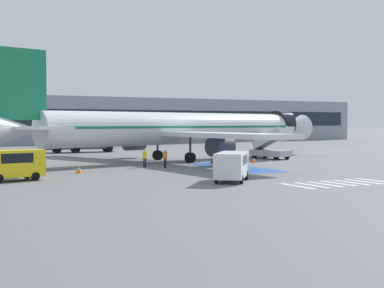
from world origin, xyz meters
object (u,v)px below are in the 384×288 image
(traffic_cone_0, at_px, (254,160))
(boarding_stairs_forward, at_px, (270,151))
(ground_crew_2, at_px, (145,157))
(traffic_cone_1, at_px, (79,169))
(airliner, at_px, (180,129))
(service_van_1, at_px, (13,163))
(fuel_tanker, at_px, (81,139))
(ground_crew_0, at_px, (221,152))
(terminal_building, at_px, (129,120))
(baggage_cart, at_px, (221,161))
(traffic_cone_2, at_px, (214,164))
(service_van_0, at_px, (232,164))
(ground_crew_1, at_px, (165,157))

(traffic_cone_0, bearing_deg, boarding_stairs_forward, 38.80)
(ground_crew_2, xyz_separation_m, traffic_cone_1, (-7.17, -2.87, -0.70))
(airliner, height_order, service_van_1, airliner)
(fuel_tanker, distance_m, ground_crew_2, 28.38)
(ground_crew_0, relative_size, terminal_building, 0.01)
(baggage_cart, bearing_deg, traffic_cone_2, 62.82)
(airliner, relative_size, traffic_cone_1, 73.35)
(boarding_stairs_forward, bearing_deg, terminal_building, 72.22)
(fuel_tanker, height_order, baggage_cart, fuel_tanker)
(boarding_stairs_forward, bearing_deg, traffic_cone_1, -177.36)
(terminal_building, bearing_deg, ground_crew_2, -109.40)
(boarding_stairs_forward, distance_m, traffic_cone_2, 14.01)
(ground_crew_2, xyz_separation_m, traffic_cone_0, (12.49, 0.12, -0.73))
(ground_crew_2, bearing_deg, baggage_cart, -144.08)
(boarding_stairs_forward, height_order, traffic_cone_0, boarding_stairs_forward)
(service_van_0, height_order, baggage_cart, service_van_0)
(baggage_cart, height_order, ground_crew_2, ground_crew_2)
(service_van_1, bearing_deg, terminal_building, 143.97)
(ground_crew_1, distance_m, traffic_cone_1, 8.66)
(traffic_cone_1, height_order, traffic_cone_2, traffic_cone_2)
(ground_crew_1, bearing_deg, airliner, -155.97)
(airliner, relative_size, ground_crew_0, 25.48)
(ground_crew_1, relative_size, traffic_cone_2, 2.87)
(boarding_stairs_forward, relative_size, terminal_building, 0.05)
(airliner, bearing_deg, ground_crew_2, -61.12)
(boarding_stairs_forward, relative_size, traffic_cone_1, 9.41)
(service_van_1, xyz_separation_m, terminal_building, (35.23, 69.63, 3.45))
(ground_crew_2, height_order, terminal_building, terminal_building)
(boarding_stairs_forward, bearing_deg, service_van_0, -145.40)
(ground_crew_2, height_order, traffic_cone_2, ground_crew_2)
(fuel_tanker, bearing_deg, traffic_cone_1, -11.91)
(airliner, relative_size, boarding_stairs_forward, 7.79)
(airliner, distance_m, traffic_cone_2, 9.87)
(traffic_cone_0, bearing_deg, service_van_0, -128.85)
(terminal_building, bearing_deg, service_van_1, -116.84)
(baggage_cart, bearing_deg, ground_crew_0, -108.85)
(fuel_tanker, bearing_deg, ground_crew_0, 23.97)
(airliner, bearing_deg, service_van_0, -29.28)
(service_van_0, distance_m, traffic_cone_2, 12.19)
(ground_crew_0, distance_m, ground_crew_2, 11.29)
(ground_crew_1, bearing_deg, traffic_cone_0, 157.58)
(service_van_0, distance_m, baggage_cart, 16.79)
(service_van_0, distance_m, traffic_cone_1, 14.02)
(ground_crew_0, xyz_separation_m, traffic_cone_2, (-4.93, -6.95, -0.66))
(airliner, height_order, service_van_0, airliner)
(airliner, xyz_separation_m, ground_crew_2, (-6.67, -6.05, -2.60))
(baggage_cart, distance_m, ground_crew_2, 8.75)
(traffic_cone_1, relative_size, traffic_cone_2, 0.96)
(traffic_cone_2, bearing_deg, ground_crew_1, 160.03)
(ground_crew_1, xyz_separation_m, traffic_cone_2, (4.35, -1.58, -0.71))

